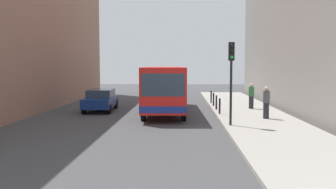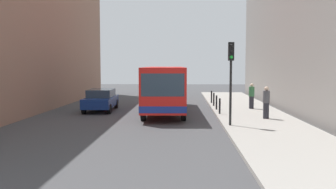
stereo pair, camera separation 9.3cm
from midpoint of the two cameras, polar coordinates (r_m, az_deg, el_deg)
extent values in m
plane|color=#424244|center=(21.62, -1.00, -3.83)|extent=(80.00, 80.00, 0.00)
cube|color=#9E9991|center=(21.99, 13.22, -3.61)|extent=(4.40, 40.00, 0.15)
cube|color=red|center=(24.92, -0.65, 1.32)|extent=(2.86, 11.08, 2.50)
cube|color=navy|center=(24.99, -0.65, -0.85)|extent=(2.88, 11.10, 0.36)
cube|color=#2D3D4C|center=(19.43, -0.91, 1.46)|extent=(2.26, 0.13, 1.20)
cube|color=#2D3D4C|center=(25.41, -0.63, 2.17)|extent=(2.83, 9.48, 1.00)
cylinder|color=black|center=(21.16, 2.25, -2.65)|extent=(0.31, 1.01, 1.00)
cylinder|color=black|center=(21.20, -3.87, -2.64)|extent=(0.31, 1.01, 1.00)
cylinder|color=black|center=(28.91, 1.71, -0.72)|extent=(0.31, 1.01, 1.00)
cylinder|color=black|center=(28.94, -2.76, -0.72)|extent=(0.31, 1.01, 1.00)
cube|color=navy|center=(25.99, -10.32, -1.07)|extent=(1.93, 4.45, 0.64)
cube|color=#2D3D4C|center=(26.09, -10.27, 0.23)|extent=(1.67, 2.51, 0.52)
cylinder|color=black|center=(24.41, -9.07, -2.17)|extent=(0.24, 0.65, 0.64)
cylinder|color=black|center=(24.73, -12.82, -2.14)|extent=(0.24, 0.65, 0.64)
cylinder|color=black|center=(27.36, -8.03, -1.44)|extent=(0.24, 0.65, 0.64)
cylinder|color=black|center=(27.65, -11.40, -1.43)|extent=(0.24, 0.65, 0.64)
cylinder|color=black|center=(18.73, 9.42, 0.21)|extent=(0.12, 0.12, 3.20)
cube|color=black|center=(18.69, 9.50, 6.49)|extent=(0.28, 0.24, 0.90)
sphere|color=black|center=(18.57, 9.56, 7.37)|extent=(0.16, 0.16, 0.16)
sphere|color=black|center=(18.56, 9.55, 6.50)|extent=(0.16, 0.16, 0.16)
sphere|color=green|center=(18.55, 9.54, 5.64)|extent=(0.16, 0.16, 0.16)
cylinder|color=black|center=(23.15, 7.77, -1.76)|extent=(0.11, 0.11, 0.95)
cylinder|color=black|center=(25.38, 7.27, -1.20)|extent=(0.11, 0.11, 0.95)
cylinder|color=black|center=(27.61, 6.85, -0.74)|extent=(0.11, 0.11, 0.95)
cylinder|color=black|center=(29.84, 6.50, -0.35)|extent=(0.11, 0.11, 0.95)
cylinder|color=#26262D|center=(21.61, 14.60, -2.40)|extent=(0.32, 0.32, 0.88)
cylinder|color=#4C4C51|center=(21.53, 14.64, -0.34)|extent=(0.38, 0.38, 0.68)
sphere|color=beige|center=(21.50, 14.66, 0.88)|extent=(0.24, 0.24, 0.24)
cylinder|color=#26262D|center=(26.31, 12.46, -1.18)|extent=(0.32, 0.32, 0.85)
cylinder|color=#336B3F|center=(26.24, 12.48, 0.45)|extent=(0.38, 0.38, 0.65)
sphere|color=beige|center=(26.22, 12.50, 1.42)|extent=(0.23, 0.23, 0.23)
camera|label=1|loc=(0.05, -90.12, -0.01)|focal=40.02mm
camera|label=2|loc=(0.05, 89.88, 0.01)|focal=40.02mm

